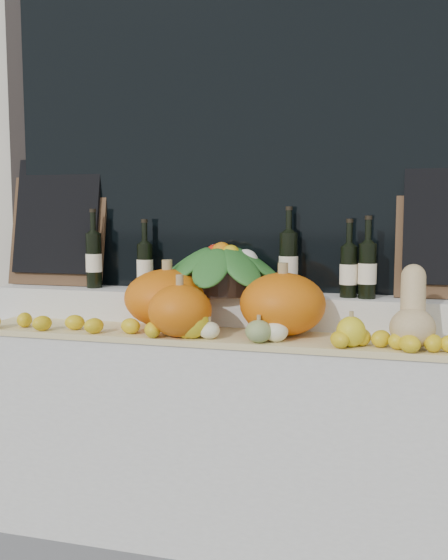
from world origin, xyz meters
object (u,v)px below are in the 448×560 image
(butternut_squash, at_px, (413,315))
(produce_bowl, at_px, (222,268))
(pumpkin_right, at_px, (283,304))
(wine_bottle_tall, at_px, (288,262))
(pumpkin_left, at_px, (167,298))

(butternut_squash, xyz_separation_m, produce_bowl, (-0.81, 0.30, 0.13))
(pumpkin_right, bearing_deg, butternut_squash, -10.05)
(pumpkin_right, distance_m, wine_bottle_tall, 0.29)
(pumpkin_left, bearing_deg, wine_bottle_tall, 21.96)
(pumpkin_left, distance_m, wine_bottle_tall, 0.55)
(pumpkin_right, xyz_separation_m, wine_bottle_tall, (-0.02, 0.25, 0.15))
(pumpkin_left, relative_size, produce_bowl, 0.63)
(butternut_squash, height_order, produce_bowl, produce_bowl)
(pumpkin_left, height_order, pumpkin_right, pumpkin_right)
(butternut_squash, bearing_deg, pumpkin_right, 169.95)
(butternut_squash, relative_size, wine_bottle_tall, 0.79)
(produce_bowl, relative_size, wine_bottle_tall, 1.54)
(pumpkin_right, bearing_deg, produce_bowl, 145.56)
(butternut_squash, relative_size, produce_bowl, 0.51)
(pumpkin_right, relative_size, butternut_squash, 1.15)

